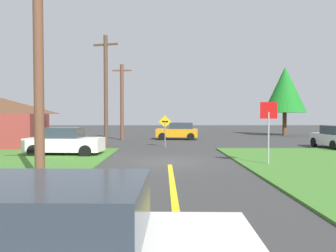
% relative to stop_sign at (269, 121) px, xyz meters
% --- Properties ---
extents(ground_plane, '(120.00, 120.00, 0.00)m').
position_rel_stop_sign_xyz_m(ground_plane, '(-4.50, 1.37, -2.06)').
color(ground_plane, '#383838').
extents(lane_stripe_center, '(0.20, 14.00, 0.01)m').
position_rel_stop_sign_xyz_m(lane_stripe_center, '(-4.50, -6.63, -2.05)').
color(lane_stripe_center, yellow).
rests_on(lane_stripe_center, ground).
extents(stop_sign, '(0.76, 0.14, 2.92)m').
position_rel_stop_sign_xyz_m(stop_sign, '(0.00, 0.00, 0.00)').
color(stop_sign, '#9EA0A8').
rests_on(stop_sign, ground).
extents(parked_car_near_building, '(4.39, 2.20, 1.62)m').
position_rel_stop_sign_xyz_m(parked_car_near_building, '(-10.54, 4.02, -1.26)').
color(parked_car_near_building, white).
rests_on(parked_car_near_building, ground).
extents(car_approaching_junction, '(4.08, 2.34, 1.62)m').
position_rel_stop_sign_xyz_m(car_approaching_junction, '(-3.40, 16.46, -1.26)').
color(car_approaching_junction, orange).
rests_on(car_approaching_junction, ground).
extents(utility_pole_near, '(1.80, 0.32, 7.42)m').
position_rel_stop_sign_xyz_m(utility_pole_near, '(-8.88, -4.06, 1.75)').
color(utility_pole_near, brown).
rests_on(utility_pole_near, ground).
extents(utility_pole_mid, '(1.76, 0.62, 7.81)m').
position_rel_stop_sign_xyz_m(utility_pole_mid, '(-8.79, 7.90, 1.98)').
color(utility_pole_mid, '#4F382A').
rests_on(utility_pole_mid, ground).
extents(utility_pole_far, '(1.80, 0.35, 7.06)m').
position_rel_stop_sign_xyz_m(utility_pole_far, '(-8.68, 15.85, 1.56)').
color(utility_pole_far, brown).
rests_on(utility_pole_far, ground).
extents(direction_sign, '(0.90, 0.20, 2.31)m').
position_rel_stop_sign_xyz_m(direction_sign, '(-4.69, 8.84, -0.63)').
color(direction_sign, slate).
rests_on(direction_sign, ground).
extents(oak_tree_left, '(4.73, 4.73, 7.84)m').
position_rel_stop_sign_xyz_m(oak_tree_left, '(9.03, 22.33, 3.15)').
color(oak_tree_left, brown).
rests_on(oak_tree_left, ground).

